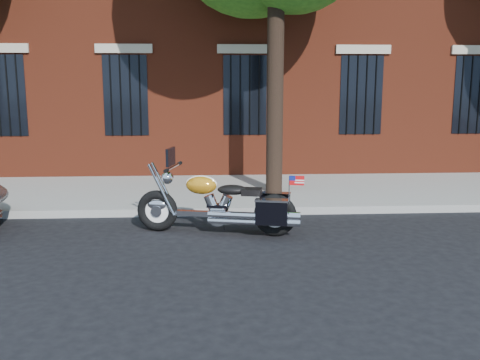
{
  "coord_description": "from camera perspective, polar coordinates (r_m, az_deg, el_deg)",
  "views": [
    {
      "loc": [
        -0.94,
        -8.64,
        2.5
      ],
      "look_at": [
        -0.38,
        0.8,
        0.79
      ],
      "focal_mm": 40.0,
      "sensor_mm": 36.0,
      "label": 1
    }
  ],
  "objects": [
    {
      "name": "ground",
      "position": [
        9.04,
        2.71,
        -5.79
      ],
      "size": [
        120.0,
        120.0,
        0.0
      ],
      "primitive_type": "plane",
      "color": "black",
      "rests_on": "ground"
    },
    {
      "name": "sidewalk",
      "position": [
        12.18,
        1.09,
        -1.22
      ],
      "size": [
        40.0,
        3.6,
        0.15
      ],
      "primitive_type": "cube",
      "color": "gray",
      "rests_on": "ground"
    },
    {
      "name": "curb",
      "position": [
        10.35,
        1.9,
        -3.28
      ],
      "size": [
        40.0,
        0.16,
        0.15
      ],
      "primitive_type": "cube",
      "color": "gray",
      "rests_on": "ground"
    },
    {
      "name": "motorcycle",
      "position": [
        8.92,
        -1.76,
        -2.78
      ],
      "size": [
        2.73,
        1.2,
        1.44
      ],
      "rotation": [
        0.0,
        0.0,
        -0.22
      ],
      "color": "black",
      "rests_on": "ground"
    }
  ]
}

